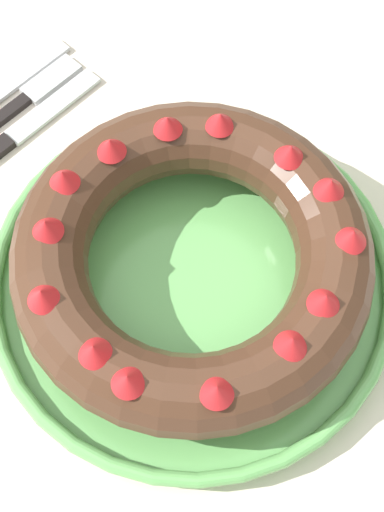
{
  "coord_description": "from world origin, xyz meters",
  "views": [
    {
      "loc": [
        0.14,
        -0.16,
        1.32
      ],
      "look_at": [
        -0.03,
        0.02,
        0.82
      ],
      "focal_mm": 50.0,
      "sensor_mm": 36.0,
      "label": 1
    }
  ],
  "objects_px": {
    "serving_dish": "(192,279)",
    "cake_knife": "(7,142)",
    "fork": "(3,116)",
    "bundt_cake": "(192,256)"
  },
  "relations": [
    {
      "from": "serving_dish",
      "to": "cake_knife",
      "type": "xyz_separation_m",
      "value": [
        -0.23,
        -0.01,
        -0.01
      ]
    },
    {
      "from": "fork",
      "to": "serving_dish",
      "type": "bearing_deg",
      "value": -3.93
    },
    {
      "from": "serving_dish",
      "to": "fork",
      "type": "distance_m",
      "value": 0.25
    },
    {
      "from": "bundt_cake",
      "to": "cake_knife",
      "type": "bearing_deg",
      "value": -176.53
    },
    {
      "from": "serving_dish",
      "to": "bundt_cake",
      "type": "distance_m",
      "value": 0.04
    },
    {
      "from": "bundt_cake",
      "to": "cake_knife",
      "type": "distance_m",
      "value": 0.23
    },
    {
      "from": "fork",
      "to": "cake_knife",
      "type": "relative_size",
      "value": 1.12
    },
    {
      "from": "serving_dish",
      "to": "cake_knife",
      "type": "bearing_deg",
      "value": -176.51
    },
    {
      "from": "serving_dish",
      "to": "bundt_cake",
      "type": "xyz_separation_m",
      "value": [
        0.0,
        -0.0,
        0.04
      ]
    },
    {
      "from": "fork",
      "to": "bundt_cake",
      "type": "bearing_deg",
      "value": -3.94
    }
  ]
}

